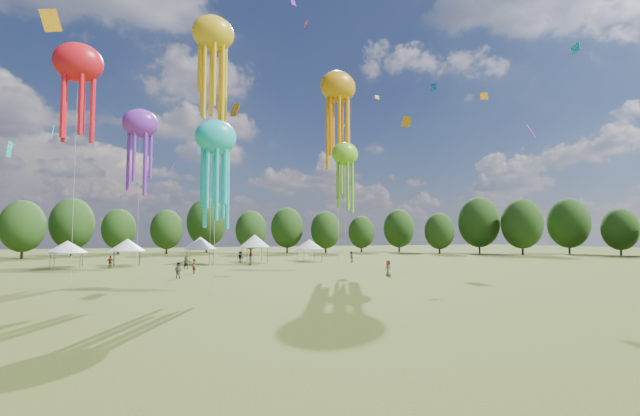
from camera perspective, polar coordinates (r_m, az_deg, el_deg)
name	(u,v)px	position (r m, az deg, el deg)	size (l,w,h in m)	color
ground	(538,360)	(17.49, 26.38, -17.20)	(300.00, 300.00, 0.00)	#384416
spectator_near	(178,270)	(45.80, -17.89, -7.69)	(0.78, 0.61, 1.60)	gray
spectators_far	(251,260)	(61.12, -8.90, -6.71)	(35.14, 29.29, 1.76)	gray
festival_tents	(198,244)	(68.64, -15.53, -4.49)	(39.81, 6.41, 4.38)	#47474C
show_kites	(241,101)	(53.77, -10.21, 13.53)	(36.08, 24.03, 30.14)	purple
small_kites	(250,16)	(57.46, -9.09, 23.30)	(68.13, 49.28, 43.52)	purple
treeline	(189,221)	(74.11, -16.60, -1.63)	(201.57, 95.24, 13.43)	#38281C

